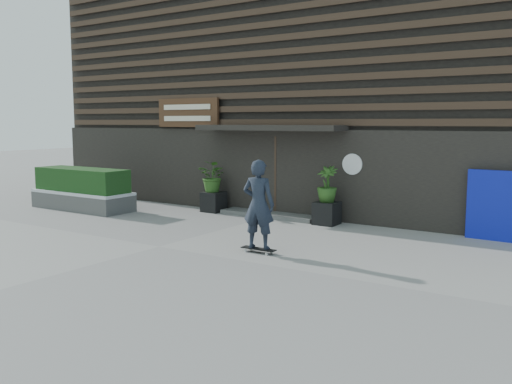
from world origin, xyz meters
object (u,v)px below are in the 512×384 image
Objects in this scene: planter_pot_right at (327,213)px; skateboarder at (259,205)px; planter_pot_left at (214,202)px; blue_tarp at (507,207)px; raised_bed at (83,201)px.

planter_pot_right is 0.31× the size of skateboarder.
planter_pot_right is at bearing 0.00° from planter_pot_left.
blue_tarp is 0.89× the size of skateboarder.
blue_tarp is at bearing 3.95° from planter_pot_right.
planter_pot_right is 4.38m from blue_tarp.
planter_pot_left is 4.16m from raised_bed.
planter_pot_right is 0.17× the size of raised_bed.
skateboarder is (0.23, -3.67, 0.72)m from planter_pot_right.
raised_bed is at bearing -166.70° from blue_tarp.
skateboarder reaches higher than blue_tarp.
skateboarder is at bearing -42.36° from planter_pot_left.
planter_pot_right is 7.75m from raised_bed.
raised_bed is 2.03× the size of blue_tarp.
planter_pot_left reaches higher than raised_bed.
planter_pot_left is 8.16m from blue_tarp.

